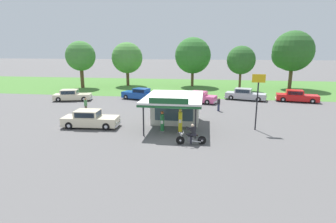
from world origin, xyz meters
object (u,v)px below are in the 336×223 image
gas_pump_offside (180,122)px  gas_pump_nearside (162,122)px  featured_classic_sedan (90,119)px  parked_car_back_row_centre_left (139,94)px  bystander_standing_back_lot (86,105)px  motorcycle_with_rider (192,136)px  bystander_strolling_foreground (219,104)px  parked_car_back_row_centre (72,96)px  parked_car_second_row_spare (297,96)px  roadside_pole_sign (258,92)px  parked_car_back_row_centre_right (197,97)px  parked_car_back_row_right (245,95)px

gas_pump_offside → gas_pump_nearside: bearing=-180.0°
gas_pump_nearside → featured_classic_sedan: gas_pump_nearside is taller
parked_car_back_row_centre_left → bystander_standing_back_lot: 9.83m
gas_pump_nearside → motorcycle_with_rider: 3.87m
parked_car_back_row_centre_left → bystander_strolling_foreground: bearing=-28.4°
parked_car_back_row_centre → parked_car_second_row_spare: (30.16, 3.56, 0.01)m
motorcycle_with_rider → parked_car_back_row_centre: 22.92m
motorcycle_with_rider → featured_classic_sedan: size_ratio=0.43×
roadside_pole_sign → bystander_standing_back_lot: bearing=168.0°
parked_car_back_row_centre → parked_car_second_row_spare: size_ratio=0.95×
parked_car_back_row_centre_left → motorcycle_with_rider: bearing=-64.3°
gas_pump_offside → featured_classic_sedan: 8.28m
parked_car_back_row_centre_left → roadside_pole_sign: (13.65, -12.78, 2.61)m
gas_pump_nearside → bystander_strolling_foreground: gas_pump_nearside is taller
featured_classic_sedan → parked_car_back_row_centre: (-7.83, 11.83, -0.02)m
parked_car_back_row_centre → bystander_standing_back_lot: bearing=-53.2°
bystander_strolling_foreground → bystander_standing_back_lot: 14.83m
gas_pump_nearside → motorcycle_with_rider: bearing=-46.2°
gas_pump_offside → motorcycle_with_rider: 3.02m
gas_pump_offside → bystander_strolling_foreground: 9.43m
bystander_standing_back_lot → featured_classic_sedan: bearing=-61.5°
gas_pump_offside → parked_car_back_row_centre_right: gas_pump_offside is taller
parked_car_second_row_spare → bystander_strolling_foreground: bystander_strolling_foreground is taller
gas_pump_offside → parked_car_second_row_spare: 21.24m
gas_pump_nearside → parked_car_back_row_right: gas_pump_nearside is taller
gas_pump_nearside → parked_car_back_row_centre_right: gas_pump_nearside is taller
featured_classic_sedan → bystander_standing_back_lot: 5.61m
bystander_standing_back_lot → roadside_pole_sign: bearing=-12.0°
roadside_pole_sign → gas_pump_nearside: bearing=-167.6°
parked_car_second_row_spare → bystander_strolling_foreground: bearing=-145.8°
featured_classic_sedan → roadside_pole_sign: (14.71, 1.24, 2.61)m
bystander_standing_back_lot → parked_car_back_row_centre_left: bearing=67.7°
parked_car_back_row_centre_left → bystander_standing_back_lot: bearing=-112.3°
parked_car_back_row_centre_right → roadside_pole_sign: (5.59, -11.69, 2.64)m
parked_car_back_row_right → bystander_strolling_foreground: parked_car_back_row_right is taller
parked_car_back_row_centre_left → bystander_strolling_foreground: bystander_strolling_foreground is taller
gas_pump_nearside → featured_classic_sedan: (-6.71, 0.52, -0.12)m
parked_car_back_row_centre_left → parked_car_back_row_right: bearing=6.7°
bystander_standing_back_lot → gas_pump_offside: bearing=-26.5°
parked_car_back_row_centre → bystander_standing_back_lot: bystander_standing_back_lot is taller
parked_car_back_row_right → gas_pump_nearside: bearing=-118.8°
featured_classic_sedan → parked_car_back_row_centre_right: size_ratio=0.94×
motorcycle_with_rider → parked_car_back_row_right: (6.28, 19.05, 0.06)m
parked_car_back_row_right → parked_car_back_row_centre_left: bearing=-173.3°
gas_pump_offside → parked_car_second_row_spare: bearing=48.5°
parked_car_back_row_centre_right → parked_car_second_row_spare: parked_car_second_row_spare is taller
motorcycle_with_rider → featured_classic_sedan: motorcycle_with_rider is taller
parked_car_back_row_centre → parked_car_second_row_spare: bearing=6.7°
parked_car_back_row_centre_left → parked_car_second_row_spare: (21.27, 1.36, -0.02)m
parked_car_back_row_centre_left → featured_classic_sedan: bearing=-94.3°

